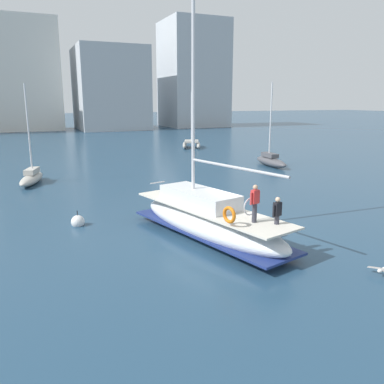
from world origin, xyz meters
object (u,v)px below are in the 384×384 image
(main_sailboat, at_px, (208,219))
(mooring_buoy, at_px, (78,222))
(moored_cutter_left, at_px, (191,144))
(seagull, at_px, (381,270))
(moored_catamaran, at_px, (271,160))
(moored_sloop_near, at_px, (32,177))

(main_sailboat, relative_size, mooring_buoy, 14.65)
(moored_cutter_left, bearing_deg, mooring_buoy, -122.82)
(seagull, bearing_deg, main_sailboat, 122.10)
(moored_catamaran, xyz_separation_m, moored_cutter_left, (-1.12, 17.34, 0.01))
(moored_catamaran, xyz_separation_m, mooring_buoy, (-20.14, -12.17, -0.37))
(moored_catamaran, bearing_deg, moored_cutter_left, 93.69)
(main_sailboat, xyz_separation_m, mooring_buoy, (-5.42, 4.30, -0.71))
(moored_catamaran, distance_m, seagull, 25.26)
(main_sailboat, xyz_separation_m, moored_cutter_left, (13.60, 33.80, -0.33))
(moored_catamaran, distance_m, mooring_buoy, 23.53)
(moored_sloop_near, xyz_separation_m, moored_cutter_left, (20.89, 17.18, 0.05))
(moored_sloop_near, distance_m, mooring_buoy, 12.47)
(main_sailboat, relative_size, moored_cutter_left, 1.84)
(seagull, bearing_deg, moored_sloop_near, 116.15)
(moored_cutter_left, distance_m, seagull, 41.35)
(moored_cutter_left, distance_m, mooring_buoy, 35.11)
(main_sailboat, distance_m, seagull, 7.61)
(moored_catamaran, relative_size, mooring_buoy, 8.54)
(moored_catamaran, distance_m, moored_cutter_left, 17.37)
(moored_cutter_left, height_order, seagull, moored_cutter_left)
(main_sailboat, xyz_separation_m, seagull, (4.03, -6.42, -0.66))
(moored_sloop_near, height_order, seagull, moored_sloop_near)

